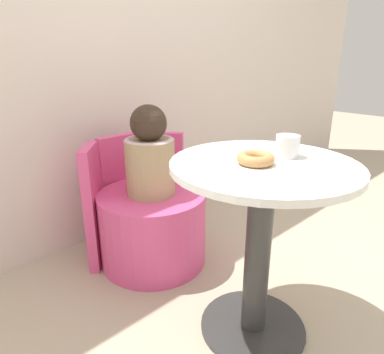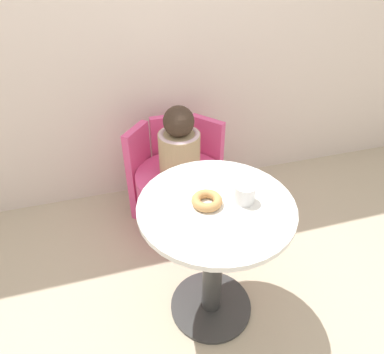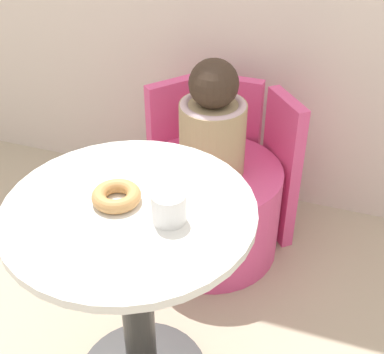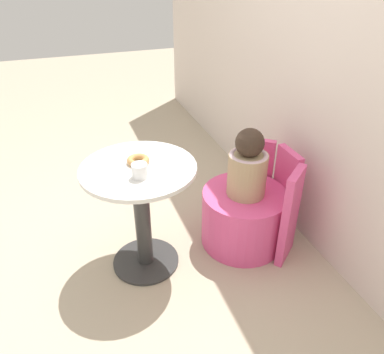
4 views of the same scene
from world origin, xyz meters
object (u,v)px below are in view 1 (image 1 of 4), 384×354
Objects in this scene: round_table at (260,223)px; child_figure at (151,155)px; tub_chair at (154,227)px; cup at (287,146)px; donut at (256,159)px.

child_figure is (0.02, 0.69, 0.11)m from round_table.
tub_chair is 1.24× the size of child_figure.
round_table is 0.30m from cup.
tub_chair is 0.40m from child_figure.
child_figure is 5.31× the size of cup.
donut is (-0.04, 0.01, 0.25)m from round_table.
child_figure is 3.55× the size of donut.
child_figure reaches higher than cup.
round_table is 5.62× the size of donut.
tub_chair is at bearing 88.48° from round_table.
cup is (0.16, -0.02, 0.02)m from donut.
donut is 1.50× the size of cup.
child_figure reaches higher than tub_chair.
tub_chair is 6.57× the size of cup.
round_table is at bearing -91.52° from child_figure.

